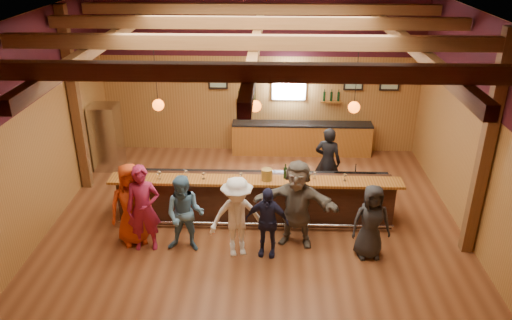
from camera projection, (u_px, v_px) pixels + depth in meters
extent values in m
plane|color=brown|center=(256.00, 220.00, 11.30)|extent=(9.00, 9.00, 0.00)
cube|color=brown|center=(261.00, 76.00, 13.98)|extent=(9.00, 0.04, 4.50)
cube|color=brown|center=(245.00, 233.00, 6.73)|extent=(9.00, 0.04, 4.50)
cube|color=brown|center=(42.00, 124.00, 10.50)|extent=(0.04, 8.00, 4.50)
cube|color=brown|center=(475.00, 130.00, 10.21)|extent=(0.04, 8.00, 4.50)
cube|color=brown|center=(255.00, 15.00, 9.41)|extent=(9.00, 8.00, 0.04)
cube|color=#390F17|center=(261.00, 25.00, 13.38)|extent=(9.00, 0.01, 1.70)
cube|color=#390F17|center=(31.00, 58.00, 9.91)|extent=(0.01, 8.00, 1.70)
cube|color=#390F17|center=(487.00, 62.00, 9.62)|extent=(0.01, 8.00, 1.70)
cube|color=#543218|center=(75.00, 102.00, 11.85)|extent=(0.22, 0.22, 4.50)
cube|color=#543218|center=(486.00, 149.00, 9.31)|extent=(0.22, 0.22, 4.50)
cube|color=#543218|center=(247.00, 72.00, 6.81)|extent=(8.80, 0.20, 0.25)
cube|color=#543218|center=(253.00, 42.00, 8.63)|extent=(8.80, 0.20, 0.25)
cube|color=#543218|center=(257.00, 23.00, 10.44)|extent=(8.80, 0.20, 0.25)
cube|color=#543218|center=(260.00, 9.00, 12.26)|extent=(8.80, 0.20, 0.25)
cube|color=#543218|center=(102.00, 44.00, 9.74)|extent=(0.18, 7.80, 0.22)
cube|color=#543218|center=(255.00, 45.00, 9.64)|extent=(0.18, 7.80, 0.22)
cube|color=#543218|center=(412.00, 46.00, 9.54)|extent=(0.18, 7.80, 0.22)
cube|color=black|center=(256.00, 199.00, 11.08)|extent=(6.00, 0.60, 1.05)
cube|color=brown|center=(255.00, 181.00, 10.68)|extent=(6.30, 0.50, 0.06)
cube|color=black|center=(256.00, 176.00, 11.26)|extent=(6.00, 0.48, 0.05)
cube|color=black|center=(256.00, 194.00, 11.45)|extent=(6.00, 0.48, 0.90)
cube|color=silver|center=(345.00, 179.00, 11.21)|extent=(0.45, 0.40, 0.14)
cube|color=silver|center=(367.00, 179.00, 11.19)|extent=(0.45, 0.40, 0.14)
cylinder|color=silver|center=(255.00, 224.00, 10.86)|extent=(6.00, 0.06, 0.06)
cube|color=brown|center=(301.00, 139.00, 14.45)|extent=(4.00, 0.50, 0.90)
cube|color=black|center=(302.00, 124.00, 14.25)|extent=(4.00, 0.52, 0.05)
cube|color=silver|center=(289.00, 83.00, 14.00)|extent=(0.95, 0.08, 0.95)
cube|color=white|center=(289.00, 84.00, 13.95)|extent=(0.78, 0.01, 0.78)
cube|color=black|center=(218.00, 81.00, 14.03)|extent=(0.55, 0.04, 0.45)
cube|color=silver|center=(218.00, 81.00, 14.01)|extent=(0.45, 0.01, 0.35)
cube|color=black|center=(354.00, 82.00, 13.91)|extent=(0.55, 0.04, 0.45)
cube|color=silver|center=(354.00, 83.00, 13.88)|extent=(0.45, 0.01, 0.35)
cube|color=black|center=(390.00, 83.00, 13.88)|extent=(0.55, 0.04, 0.45)
cube|color=silver|center=(390.00, 83.00, 13.85)|extent=(0.45, 0.01, 0.35)
cube|color=brown|center=(246.00, 101.00, 14.18)|extent=(0.60, 0.18, 0.04)
cylinder|color=black|center=(239.00, 96.00, 14.12)|extent=(0.07, 0.07, 0.26)
cylinder|color=black|center=(246.00, 96.00, 14.12)|extent=(0.07, 0.07, 0.26)
cylinder|color=black|center=(253.00, 96.00, 14.11)|extent=(0.07, 0.07, 0.26)
cube|color=brown|center=(331.00, 102.00, 14.10)|extent=(0.60, 0.18, 0.04)
cylinder|color=black|center=(324.00, 96.00, 14.05)|extent=(0.07, 0.07, 0.26)
cylinder|color=black|center=(331.00, 97.00, 14.04)|extent=(0.07, 0.07, 0.26)
cylinder|color=black|center=(338.00, 97.00, 14.03)|extent=(0.07, 0.07, 0.26)
cylinder|color=black|center=(156.00, 75.00, 9.97)|extent=(0.01, 0.01, 1.25)
sphere|color=#FF5B0C|center=(158.00, 105.00, 10.23)|extent=(0.24, 0.24, 0.24)
cylinder|color=black|center=(255.00, 76.00, 9.90)|extent=(0.01, 0.01, 1.25)
sphere|color=#FF5B0C|center=(255.00, 106.00, 10.17)|extent=(0.24, 0.24, 0.24)
cylinder|color=black|center=(357.00, 77.00, 9.84)|extent=(0.01, 0.01, 1.25)
sphere|color=#FF5B0C|center=(354.00, 107.00, 10.10)|extent=(0.24, 0.24, 0.24)
cube|color=silver|center=(107.00, 137.00, 13.41)|extent=(0.70, 0.70, 1.80)
imported|color=#BD3A11|center=(132.00, 204.00, 10.16)|extent=(1.02, 0.87, 1.77)
imported|color=maroon|center=(143.00, 209.00, 9.93)|extent=(0.72, 0.52, 1.85)
imported|color=teal|center=(185.00, 214.00, 9.92)|extent=(0.85, 0.69, 1.65)
imported|color=white|center=(237.00, 217.00, 9.76)|extent=(1.22, 0.87, 1.71)
imported|color=#1D1D3A|center=(267.00, 222.00, 9.81)|extent=(0.92, 0.49, 1.49)
imported|color=#625A4F|center=(297.00, 203.00, 10.08)|extent=(1.82, 0.92, 1.88)
imported|color=black|center=(371.00, 222.00, 9.74)|extent=(0.81, 0.57, 1.56)
imported|color=black|center=(328.00, 161.00, 12.07)|extent=(0.73, 0.59, 1.74)
cylinder|color=olive|center=(267.00, 175.00, 10.60)|extent=(0.23, 0.23, 0.25)
cylinder|color=black|center=(285.00, 173.00, 10.68)|extent=(0.07, 0.07, 0.25)
cylinder|color=black|center=(285.00, 166.00, 10.61)|extent=(0.02, 0.02, 0.09)
cylinder|color=black|center=(303.00, 173.00, 10.66)|extent=(0.08, 0.08, 0.27)
cylinder|color=black|center=(304.00, 165.00, 10.59)|extent=(0.03, 0.03, 0.09)
cylinder|color=silver|center=(126.00, 178.00, 10.75)|extent=(0.06, 0.06, 0.01)
cylinder|color=silver|center=(126.00, 176.00, 10.73)|extent=(0.01, 0.01, 0.09)
sphere|color=silver|center=(125.00, 173.00, 10.70)|extent=(0.07, 0.07, 0.07)
cylinder|color=silver|center=(160.00, 179.00, 10.69)|extent=(0.08, 0.08, 0.01)
cylinder|color=silver|center=(159.00, 176.00, 10.67)|extent=(0.01, 0.01, 0.11)
sphere|color=silver|center=(159.00, 173.00, 10.63)|extent=(0.09, 0.09, 0.09)
cylinder|color=silver|center=(186.00, 177.00, 10.78)|extent=(0.07, 0.07, 0.01)
cylinder|color=silver|center=(186.00, 175.00, 10.76)|extent=(0.01, 0.01, 0.09)
sphere|color=silver|center=(186.00, 172.00, 10.72)|extent=(0.07, 0.07, 0.07)
cylinder|color=silver|center=(204.00, 179.00, 10.69)|extent=(0.06, 0.06, 0.01)
cylinder|color=silver|center=(203.00, 177.00, 10.67)|extent=(0.01, 0.01, 0.09)
sphere|color=silver|center=(203.00, 174.00, 10.64)|extent=(0.07, 0.07, 0.07)
cylinder|color=silver|center=(241.00, 180.00, 10.66)|extent=(0.07, 0.07, 0.01)
cylinder|color=silver|center=(241.00, 177.00, 10.63)|extent=(0.01, 0.01, 0.10)
sphere|color=silver|center=(241.00, 174.00, 10.60)|extent=(0.08, 0.08, 0.08)
cylinder|color=silver|center=(298.00, 181.00, 10.59)|extent=(0.06, 0.06, 0.01)
cylinder|color=silver|center=(299.00, 179.00, 10.57)|extent=(0.01, 0.01, 0.09)
sphere|color=silver|center=(299.00, 176.00, 10.54)|extent=(0.07, 0.07, 0.07)
cylinder|color=silver|center=(314.00, 179.00, 10.70)|extent=(0.07, 0.07, 0.01)
cylinder|color=silver|center=(314.00, 176.00, 10.68)|extent=(0.01, 0.01, 0.09)
sphere|color=silver|center=(315.00, 173.00, 10.65)|extent=(0.07, 0.07, 0.07)
cylinder|color=silver|center=(345.00, 180.00, 10.63)|extent=(0.07, 0.07, 0.01)
cylinder|color=silver|center=(345.00, 178.00, 10.61)|extent=(0.01, 0.01, 0.09)
sphere|color=silver|center=(345.00, 175.00, 10.58)|extent=(0.07, 0.07, 0.07)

